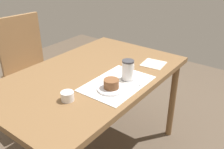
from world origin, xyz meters
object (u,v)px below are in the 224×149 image
at_px(pastry, 111,84).
at_px(sugar_bowl, 67,96).
at_px(wooden_chair, 30,67).
at_px(coffee_mug, 128,70).
at_px(pastry_plate, 111,88).
at_px(dining_table, 90,84).

height_order(pastry, sugar_bowl, pastry).
distance_m(wooden_chair, coffee_mug, 1.05).
relative_size(wooden_chair, sugar_bowl, 13.49).
bearing_deg(wooden_chair, sugar_bowl, 73.79).
relative_size(pastry_plate, sugar_bowl, 2.32).
bearing_deg(pastry, sugar_bowl, 151.80).
height_order(dining_table, pastry_plate, pastry_plate).
xyz_separation_m(pastry, sugar_bowl, (-0.23, 0.12, -0.02)).
bearing_deg(coffee_mug, pastry_plate, 178.15).
bearing_deg(coffee_mug, sugar_bowl, 161.95).
xyz_separation_m(wooden_chair, coffee_mug, (0.01, -1.01, 0.27)).
distance_m(pastry, coffee_mug, 0.16).
bearing_deg(pastry, dining_table, 71.12).
relative_size(pastry_plate, coffee_mug, 1.34).
distance_m(pastry_plate, pastry, 0.03).
height_order(wooden_chair, coffee_mug, wooden_chair).
bearing_deg(sugar_bowl, pastry, -28.20).
bearing_deg(pastry, coffee_mug, -1.85).
xyz_separation_m(pastry_plate, coffee_mug, (0.16, -0.01, 0.06)).
bearing_deg(dining_table, wooden_chair, 84.42).
bearing_deg(coffee_mug, dining_table, 108.54).
bearing_deg(pastry_plate, coffee_mug, -1.85).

